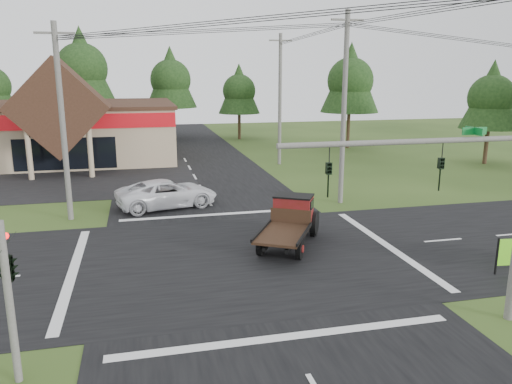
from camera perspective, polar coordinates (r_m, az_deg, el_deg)
name	(u,v)px	position (r m, az deg, el deg)	size (l,w,h in m)	color
ground	(241,258)	(22.11, -1.75, -7.51)	(120.00, 120.00, 0.00)	#2A3F16
road_ns	(241,257)	(22.11, -1.75, -7.49)	(12.00, 120.00, 0.02)	black
road_ew	(241,257)	(22.11, -1.75, -7.49)	(120.00, 12.00, 0.02)	black
parking_apron	(4,183)	(41.24, -26.89, 0.93)	(28.00, 14.00, 0.02)	black
cvs_building	(9,131)	(51.41, -26.41, 6.31)	(30.40, 18.20, 9.19)	tan
traffic_signal_mast	(478,191)	(16.51, 23.99, 0.10)	(8.12, 0.24, 7.00)	#595651
traffic_signal_corner	(5,252)	(14.07, -26.74, -6.18)	(0.53, 2.48, 4.40)	#595651
utility_pole_nw	(62,122)	(28.63, -21.25, 7.48)	(2.00, 0.30, 10.50)	#595651
utility_pole_ne	(344,108)	(30.79, 10.02, 9.47)	(2.00, 0.30, 11.50)	#595651
utility_pole_n	(280,99)	(43.99, 2.75, 10.58)	(2.00, 0.30, 11.20)	#595651
tree_row_c	(82,66)	(61.54, -19.32, 13.45)	(7.28, 7.28, 13.13)	#332316
tree_row_d	(171,78)	(62.38, -9.74, 12.74)	(6.16, 6.16, 11.11)	#332316
tree_row_e	(239,89)	(61.48, -1.95, 11.66)	(5.04, 5.04, 9.09)	#332316
tree_side_ne	(350,78)	(54.89, 10.74, 12.64)	(6.16, 6.16, 11.11)	#332316
tree_side_e_near	(492,95)	(48.69, 25.32, 9.96)	(5.04, 5.04, 9.09)	#332316
antique_flatbed_truck	(288,223)	(23.27, 3.72, -3.54)	(2.05, 5.36, 2.24)	#4F150B
white_pickup	(167,193)	(30.54, -10.13, -0.17)	(2.77, 6.01, 1.67)	silver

